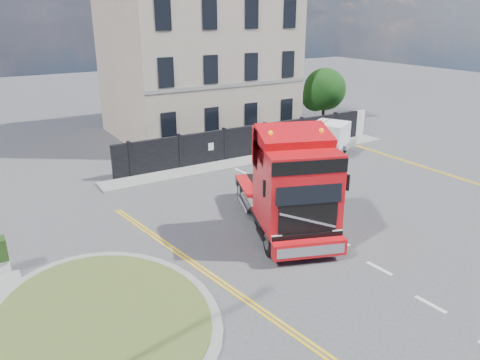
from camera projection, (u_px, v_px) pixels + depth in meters
ground at (247, 230)px, 19.87m from camera, size 120.00×120.00×0.00m
traffic_island at (103, 318)px, 14.00m from camera, size 6.80×6.80×0.17m
hoarding_fence at (259, 140)px, 29.97m from camera, size 18.80×0.25×2.00m
georgian_building at (197, 55)px, 34.12m from camera, size 12.30×10.30×12.80m
tree at (322, 91)px, 35.60m from camera, size 3.20×3.20×4.80m
pavement_far at (259, 159)px, 29.29m from camera, size 20.00×1.60×0.12m
truck at (291, 189)px, 18.81m from camera, size 5.13×7.92×4.45m
flatbed_pickup at (323, 136)px, 30.03m from camera, size 4.38×5.89×2.22m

